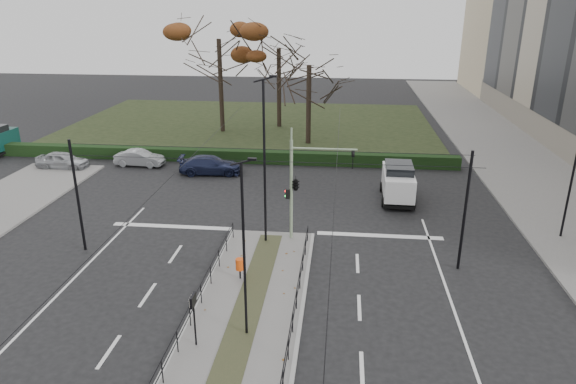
{
  "coord_description": "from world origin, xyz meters",
  "views": [
    {
      "loc": [
        3.67,
        -21.13,
        12.25
      ],
      "look_at": [
        0.78,
        5.9,
        2.23
      ],
      "focal_mm": 32.0,
      "sensor_mm": 36.0,
      "label": 1
    }
  ],
  "objects_px": {
    "rust_tree": "(219,39)",
    "litter_bin": "(240,265)",
    "white_van": "(398,181)",
    "bare_tree_center": "(279,54)",
    "parked_car_first": "(63,160)",
    "bare_tree_near": "(309,71)",
    "streetlamp_median_near": "(244,250)",
    "parked_car_second": "(139,158)",
    "streetlamp_sidewalk": "(576,161)",
    "streetlamp_median_far": "(265,161)",
    "info_panel": "(193,306)",
    "parked_car_third": "(211,165)",
    "traffic_light": "(297,183)"
  },
  "relations": [
    {
      "from": "rust_tree",
      "to": "litter_bin",
      "type": "bearing_deg",
      "value": -75.51
    },
    {
      "from": "white_van",
      "to": "bare_tree_center",
      "type": "distance_m",
      "value": 23.53
    },
    {
      "from": "parked_car_first",
      "to": "bare_tree_near",
      "type": "distance_m",
      "value": 21.79
    },
    {
      "from": "streetlamp_median_near",
      "to": "parked_car_second",
      "type": "bearing_deg",
      "value": 120.72
    },
    {
      "from": "white_van",
      "to": "bare_tree_center",
      "type": "height_order",
      "value": "bare_tree_center"
    },
    {
      "from": "streetlamp_median_near",
      "to": "bare_tree_near",
      "type": "relative_size",
      "value": 0.76
    },
    {
      "from": "streetlamp_median_near",
      "to": "white_van",
      "type": "xyz_separation_m",
      "value": [
        7.19,
        15.76,
        -2.49
      ]
    },
    {
      "from": "bare_tree_near",
      "to": "streetlamp_sidewalk",
      "type": "bearing_deg",
      "value": -50.72
    },
    {
      "from": "parked_car_first",
      "to": "rust_tree",
      "type": "distance_m",
      "value": 18.56
    },
    {
      "from": "parked_car_second",
      "to": "streetlamp_median_far",
      "type": "bearing_deg",
      "value": -134.19
    },
    {
      "from": "white_van",
      "to": "streetlamp_median_far",
      "type": "bearing_deg",
      "value": -135.75
    },
    {
      "from": "litter_bin",
      "to": "rust_tree",
      "type": "xyz_separation_m",
      "value": [
        -7.51,
        29.07,
        8.19
      ]
    },
    {
      "from": "info_panel",
      "to": "bare_tree_center",
      "type": "relative_size",
      "value": 0.2
    },
    {
      "from": "info_panel",
      "to": "bare_tree_center",
      "type": "distance_m",
      "value": 37.34
    },
    {
      "from": "info_panel",
      "to": "parked_car_second",
      "type": "height_order",
      "value": "info_panel"
    },
    {
      "from": "rust_tree",
      "to": "streetlamp_median_near",
      "type": "bearing_deg",
      "value": -75.49
    },
    {
      "from": "parked_car_second",
      "to": "bare_tree_center",
      "type": "height_order",
      "value": "bare_tree_center"
    },
    {
      "from": "streetlamp_median_near",
      "to": "bare_tree_center",
      "type": "bearing_deg",
      "value": 95.05
    },
    {
      "from": "parked_car_second",
      "to": "white_van",
      "type": "relative_size",
      "value": 0.84
    },
    {
      "from": "parked_car_first",
      "to": "bare_tree_near",
      "type": "bearing_deg",
      "value": -61.09
    },
    {
      "from": "streetlamp_median_near",
      "to": "streetlamp_sidewalk",
      "type": "height_order",
      "value": "streetlamp_sidewalk"
    },
    {
      "from": "litter_bin",
      "to": "bare_tree_near",
      "type": "height_order",
      "value": "bare_tree_near"
    },
    {
      "from": "bare_tree_center",
      "to": "bare_tree_near",
      "type": "xyz_separation_m",
      "value": [
        3.5,
        -6.55,
        -0.81
      ]
    },
    {
      "from": "info_panel",
      "to": "streetlamp_median_far",
      "type": "bearing_deg",
      "value": 81.9
    },
    {
      "from": "streetlamp_median_near",
      "to": "parked_car_first",
      "type": "bearing_deg",
      "value": 132.74
    },
    {
      "from": "parked_car_first",
      "to": "parked_car_third",
      "type": "distance_m",
      "value": 11.87
    },
    {
      "from": "streetlamp_sidewalk",
      "to": "bare_tree_center",
      "type": "height_order",
      "value": "bare_tree_center"
    },
    {
      "from": "streetlamp_median_near",
      "to": "info_panel",
      "type": "bearing_deg",
      "value": -152.79
    },
    {
      "from": "info_panel",
      "to": "parked_car_first",
      "type": "xyz_separation_m",
      "value": [
        -16.52,
        20.72,
        -1.14
      ]
    },
    {
      "from": "traffic_light",
      "to": "parked_car_second",
      "type": "height_order",
      "value": "traffic_light"
    },
    {
      "from": "parked_car_second",
      "to": "streetlamp_median_near",
      "type": "bearing_deg",
      "value": -146.69
    },
    {
      "from": "streetlamp_median_near",
      "to": "streetlamp_median_far",
      "type": "height_order",
      "value": "streetlamp_median_far"
    },
    {
      "from": "litter_bin",
      "to": "streetlamp_median_near",
      "type": "height_order",
      "value": "streetlamp_median_near"
    },
    {
      "from": "traffic_light",
      "to": "streetlamp_median_near",
      "type": "relative_size",
      "value": 0.77
    },
    {
      "from": "parked_car_third",
      "to": "bare_tree_near",
      "type": "relative_size",
      "value": 0.51
    },
    {
      "from": "traffic_light",
      "to": "parked_car_first",
      "type": "xyz_separation_m",
      "value": [
        -19.46,
        10.93,
        -2.66
      ]
    },
    {
      "from": "litter_bin",
      "to": "bare_tree_center",
      "type": "bearing_deg",
      "value": 93.76
    },
    {
      "from": "streetlamp_median_far",
      "to": "litter_bin",
      "type": "bearing_deg",
      "value": -98.4
    },
    {
      "from": "traffic_light",
      "to": "bare_tree_center",
      "type": "relative_size",
      "value": 0.52
    },
    {
      "from": "streetlamp_sidewalk",
      "to": "parked_car_second",
      "type": "bearing_deg",
      "value": 159.51
    },
    {
      "from": "streetlamp_median_near",
      "to": "parked_car_second",
      "type": "relative_size",
      "value": 1.84
    },
    {
      "from": "litter_bin",
      "to": "streetlamp_median_near",
      "type": "distance_m",
      "value": 5.18
    },
    {
      "from": "parked_car_third",
      "to": "bare_tree_center",
      "type": "distance_m",
      "value": 17.8
    },
    {
      "from": "streetlamp_median_near",
      "to": "bare_tree_near",
      "type": "bearing_deg",
      "value": 89.36
    },
    {
      "from": "info_panel",
      "to": "rust_tree",
      "type": "bearing_deg",
      "value": 101.29
    },
    {
      "from": "traffic_light",
      "to": "bare_tree_center",
      "type": "height_order",
      "value": "bare_tree_center"
    },
    {
      "from": "white_van",
      "to": "bare_tree_center",
      "type": "bearing_deg",
      "value": 117.15
    },
    {
      "from": "parked_car_second",
      "to": "rust_tree",
      "type": "height_order",
      "value": "rust_tree"
    },
    {
      "from": "streetlamp_median_near",
      "to": "parked_car_first",
      "type": "height_order",
      "value": "streetlamp_median_near"
    },
    {
      "from": "parked_car_third",
      "to": "traffic_light",
      "type": "bearing_deg",
      "value": -150.85
    }
  ]
}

